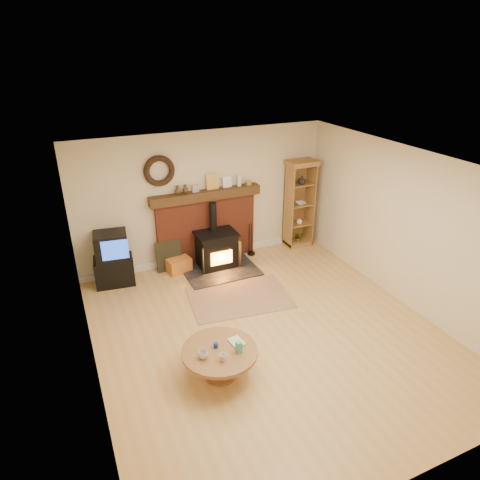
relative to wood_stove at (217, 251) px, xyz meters
name	(u,v)px	position (x,y,z in m)	size (l,w,h in m)	color
ground	(268,332)	(-0.06, -2.27, -0.35)	(5.50, 5.50, 0.00)	tan
room_shell	(267,228)	(-0.08, -2.18, 1.36)	(5.02, 5.52, 2.61)	beige
chimney_breast	(207,223)	(-0.06, 0.40, 0.45)	(2.20, 0.22, 1.78)	brown
wood_stove	(217,251)	(0.00, 0.00, 0.00)	(1.40, 1.00, 1.29)	black
area_rug	(239,297)	(-0.06, -1.20, -0.35)	(1.70, 1.17, 0.01)	brown
tv_unit	(113,260)	(-1.94, 0.19, 0.13)	(0.74, 0.56, 1.01)	black
curio_cabinet	(299,204)	(1.97, 0.28, 0.59)	(0.60, 0.43, 1.88)	brown
firelog_box	(179,265)	(-0.74, 0.13, -0.22)	(0.44, 0.28, 0.28)	yellow
leaning_painting	(169,256)	(-0.89, 0.28, -0.05)	(0.50, 0.03, 0.60)	black
fire_tools	(251,250)	(0.84, 0.23, -0.25)	(0.16, 0.16, 0.70)	black
coffee_table	(220,355)	(-1.07, -2.84, -0.01)	(1.00, 1.00, 0.59)	brown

